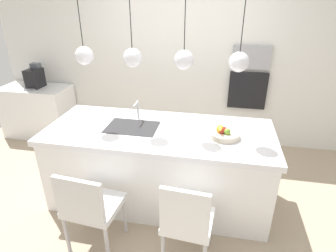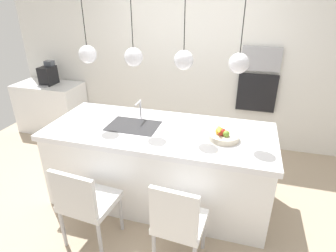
{
  "view_description": "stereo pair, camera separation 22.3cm",
  "coord_description": "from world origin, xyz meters",
  "px_view_note": "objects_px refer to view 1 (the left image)",
  "views": [
    {
      "loc": [
        0.61,
        -2.65,
        2.23
      ],
      "look_at": [
        0.1,
        0.0,
        0.96
      ],
      "focal_mm": 29.9,
      "sensor_mm": 36.0,
      "label": 1
    },
    {
      "loc": [
        0.83,
        -2.59,
        2.23
      ],
      "look_at": [
        0.1,
        0.0,
        0.96
      ],
      "focal_mm": 29.9,
      "sensor_mm": 36.0,
      "label": 2
    }
  ],
  "objects_px": {
    "microwave": "(252,57)",
    "oven": "(247,90)",
    "fruit_bowl": "(224,133)",
    "chair_near": "(90,206)",
    "chair_middle": "(187,220)",
    "coffee_machine": "(35,78)"
  },
  "relations": [
    {
      "from": "microwave",
      "to": "oven",
      "type": "distance_m",
      "value": 0.5
    },
    {
      "from": "chair_near",
      "to": "chair_middle",
      "type": "bearing_deg",
      "value": -0.05
    },
    {
      "from": "microwave",
      "to": "oven",
      "type": "bearing_deg",
      "value": 0.0
    },
    {
      "from": "microwave",
      "to": "chair_middle",
      "type": "height_order",
      "value": "microwave"
    },
    {
      "from": "coffee_machine",
      "to": "microwave",
      "type": "relative_size",
      "value": 0.7
    },
    {
      "from": "fruit_bowl",
      "to": "coffee_machine",
      "type": "distance_m",
      "value": 3.32
    },
    {
      "from": "microwave",
      "to": "chair_middle",
      "type": "xyz_separation_m",
      "value": [
        -0.6,
        -2.43,
        -0.91
      ]
    },
    {
      "from": "coffee_machine",
      "to": "chair_near",
      "type": "height_order",
      "value": "coffee_machine"
    },
    {
      "from": "chair_near",
      "to": "chair_middle",
      "type": "distance_m",
      "value": 0.88
    },
    {
      "from": "coffee_machine",
      "to": "chair_middle",
      "type": "relative_size",
      "value": 0.43
    },
    {
      "from": "fruit_bowl",
      "to": "chair_near",
      "type": "distance_m",
      "value": 1.46
    },
    {
      "from": "chair_middle",
      "to": "coffee_machine",
      "type": "bearing_deg",
      "value": 142.47
    },
    {
      "from": "coffee_machine",
      "to": "microwave",
      "type": "distance_m",
      "value": 3.41
    },
    {
      "from": "fruit_bowl",
      "to": "oven",
      "type": "bearing_deg",
      "value": 78.45
    },
    {
      "from": "microwave",
      "to": "oven",
      "type": "height_order",
      "value": "microwave"
    },
    {
      "from": "fruit_bowl",
      "to": "chair_near",
      "type": "height_order",
      "value": "fruit_bowl"
    },
    {
      "from": "microwave",
      "to": "chair_near",
      "type": "distance_m",
      "value": 2.98
    },
    {
      "from": "microwave",
      "to": "fruit_bowl",
      "type": "bearing_deg",
      "value": -101.55
    },
    {
      "from": "chair_near",
      "to": "coffee_machine",
      "type": "bearing_deg",
      "value": 131.66
    },
    {
      "from": "chair_near",
      "to": "chair_middle",
      "type": "height_order",
      "value": "chair_middle"
    },
    {
      "from": "coffee_machine",
      "to": "oven",
      "type": "xyz_separation_m",
      "value": [
        3.37,
        0.3,
        -0.1
      ]
    },
    {
      "from": "coffee_machine",
      "to": "fruit_bowl",
      "type": "bearing_deg",
      "value": -23.76
    }
  ]
}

